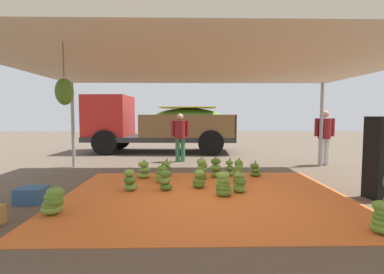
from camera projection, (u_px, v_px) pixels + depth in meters
ground_plane at (198, 168)px, 8.76m from camera, size 40.00×40.00×0.00m
tarp_orange at (205, 196)px, 5.77m from camera, size 5.53×4.51×0.01m
tent_canopy at (205, 63)px, 5.49m from camera, size 8.00×7.00×2.63m
banana_bunch_0 at (240, 183)px, 6.03m from camera, size 0.36×0.38×0.46m
banana_bunch_1 at (144, 170)px, 7.36m from camera, size 0.47×0.45×0.47m
banana_bunch_2 at (255, 170)px, 7.58m from camera, size 0.38×0.38×0.40m
banana_bunch_3 at (383, 218)px, 3.94m from camera, size 0.41×0.41×0.48m
banana_bunch_4 at (166, 169)px, 7.61m from camera, size 0.38×0.43×0.46m
banana_bunch_5 at (223, 184)px, 5.74m from camera, size 0.40×0.42×0.52m
banana_bunch_6 at (216, 168)px, 7.45m from camera, size 0.39×0.39×0.52m
banana_bunch_7 at (53, 202)px, 4.68m from camera, size 0.48×0.45×0.46m
banana_bunch_8 at (239, 172)px, 6.77m from camera, size 0.34×0.34×0.58m
banana_bunch_9 at (230, 169)px, 7.62m from camera, size 0.31×0.33×0.46m
banana_bunch_10 at (165, 181)px, 6.14m from camera, size 0.36×0.36×0.48m
banana_bunch_11 at (199, 179)px, 6.35m from camera, size 0.39×0.41×0.45m
banana_bunch_12 at (201, 170)px, 7.18m from camera, size 0.38×0.38×0.57m
banana_bunch_13 at (162, 175)px, 6.84m from camera, size 0.42×0.41×0.44m
banana_bunch_14 at (130, 181)px, 6.12m from camera, size 0.38×0.40×0.49m
cargo_truck_main at (157, 123)px, 12.57m from camera, size 6.30×2.68×2.40m
worker_0 at (180, 134)px, 9.96m from camera, size 0.60×0.37×1.63m
worker_1 at (324, 133)px, 9.25m from camera, size 0.64×0.39×1.73m
speaker_stack at (384, 158)px, 5.57m from camera, size 0.65×0.51×1.56m
crate_0 at (32, 195)px, 5.34m from camera, size 0.47×0.45×0.28m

